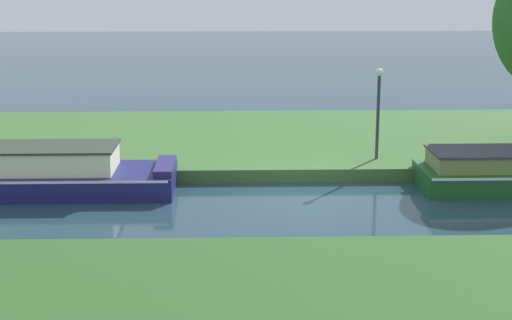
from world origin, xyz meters
name	(u,v)px	position (x,y,z in m)	size (l,w,h in m)	color
ground_plane	(309,202)	(0.00, 0.00, 0.00)	(120.00, 120.00, 0.00)	#203845
riverbank_far	(291,141)	(0.00, 7.00, 0.20)	(72.00, 10.00, 0.40)	#365F2C
navy_barge	(8,172)	(-8.42, 1.20, 0.61)	(9.24, 2.40, 2.06)	navy
forest_narrowboat	(494,172)	(5.42, 1.20, 0.50)	(4.43, 2.28, 1.14)	#1B5022
lamp_post	(378,102)	(2.42, 3.36, 2.18)	(0.24, 0.24, 2.82)	#333338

